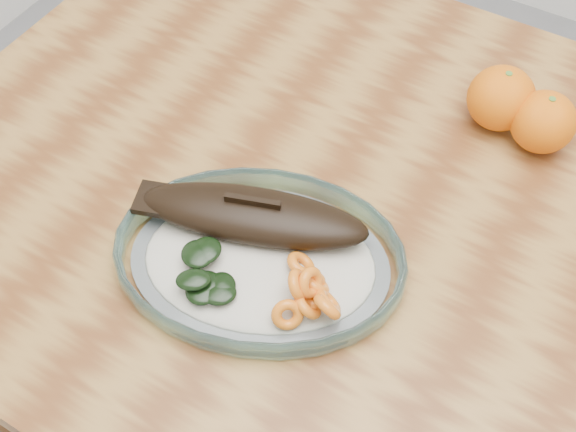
{
  "coord_description": "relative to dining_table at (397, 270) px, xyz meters",
  "views": [
    {
      "loc": [
        0.12,
        -0.48,
        1.4
      ],
      "look_at": [
        -0.11,
        -0.07,
        0.77
      ],
      "focal_mm": 45.0,
      "sensor_mm": 36.0,
      "label": 1
    }
  ],
  "objects": [
    {
      "name": "orange_left",
      "position": [
        0.03,
        0.2,
        0.14
      ],
      "size": [
        0.08,
        0.08,
        0.08
      ],
      "primitive_type": "sphere",
      "color": "orange",
      "rests_on": "dining_table"
    },
    {
      "name": "plated_meal",
      "position": [
        -0.12,
        -0.13,
        0.12
      ],
      "size": [
        0.71,
        0.71,
        0.08
      ],
      "rotation": [
        0.0,
        0.0,
        0.37
      ],
      "color": "white",
      "rests_on": "dining_table"
    },
    {
      "name": "dining_table",
      "position": [
        0.0,
        0.0,
        0.0
      ],
      "size": [
        1.2,
        0.8,
        0.75
      ],
      "color": "brown",
      "rests_on": "ground"
    },
    {
      "name": "orange_right",
      "position": [
        0.08,
        0.19,
        0.14
      ],
      "size": [
        0.08,
        0.08,
        0.08
      ],
      "primitive_type": "sphere",
      "color": "orange",
      "rests_on": "dining_table"
    }
  ]
}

